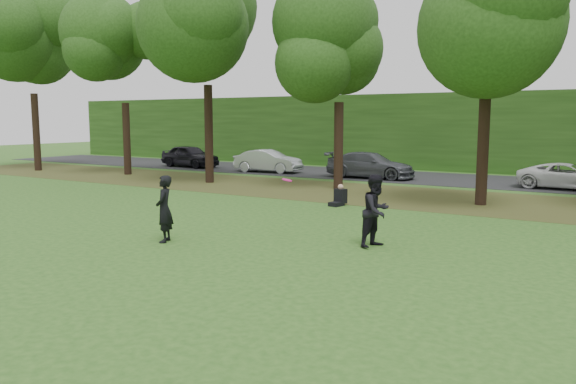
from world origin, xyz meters
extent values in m
plane|color=#264F18|center=(0.00, 0.00, 0.00)|extent=(120.00, 120.00, 0.00)
cube|color=#483619|center=(0.00, 13.00, 0.01)|extent=(60.00, 7.00, 0.01)
cube|color=black|center=(0.00, 21.00, 0.01)|extent=(70.00, 7.00, 0.02)
cube|color=#1F4212|center=(0.00, 27.00, 2.50)|extent=(70.00, 3.00, 5.00)
imported|color=black|center=(-1.78, 0.92, 0.91)|extent=(0.70, 0.79, 1.82)
imported|color=black|center=(3.33, 3.40, 0.95)|extent=(0.93, 1.08, 1.90)
imported|color=black|center=(-17.29, 19.53, 0.78)|extent=(4.66, 2.29, 1.53)
imported|color=#A1A5A9|center=(-10.50, 19.13, 0.72)|extent=(4.40, 1.91, 1.41)
imported|color=#474950|center=(-3.65, 19.26, 0.75)|extent=(5.08, 2.18, 1.46)
imported|color=silver|center=(6.38, 19.43, 0.63)|extent=(4.47, 2.18, 1.22)
cylinder|color=#F71490|center=(1.03, 2.70, 1.69)|extent=(0.38, 0.38, 0.10)
cube|color=black|center=(-0.67, 9.06, 0.08)|extent=(0.48, 0.61, 0.16)
cube|color=black|center=(-0.62, 9.34, 0.36)|extent=(0.47, 0.40, 0.56)
sphere|color=tan|center=(-0.62, 9.34, 0.72)|extent=(0.22, 0.22, 0.22)
cylinder|color=black|center=(-24.00, 12.40, 2.48)|extent=(0.44, 0.44, 4.96)
sphere|color=#1F4212|center=(-24.00, 12.40, 8.26)|extent=(7.00, 7.00, 7.00)
cylinder|color=black|center=(-17.00, 13.60, 2.14)|extent=(0.44, 0.44, 4.28)
sphere|color=#1F4212|center=(-17.00, 13.60, 7.14)|extent=(6.00, 6.00, 6.00)
cylinder|color=black|center=(-10.00, 12.80, 2.54)|extent=(0.44, 0.44, 5.08)
sphere|color=#1F4212|center=(-10.00, 12.80, 8.47)|extent=(7.20, 7.20, 7.20)
cylinder|color=black|center=(-3.00, 13.90, 2.06)|extent=(0.44, 0.44, 4.12)
sphere|color=#1F4212|center=(-3.00, 13.90, 6.86)|extent=(5.80, 5.80, 5.80)
cylinder|color=black|center=(4.00, 12.30, 2.31)|extent=(0.44, 0.44, 4.62)
sphere|color=#1F4212|center=(4.00, 12.30, 7.70)|extent=(6.60, 6.60, 6.60)
camera|label=1|loc=(8.92, -10.11, 3.33)|focal=35.00mm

